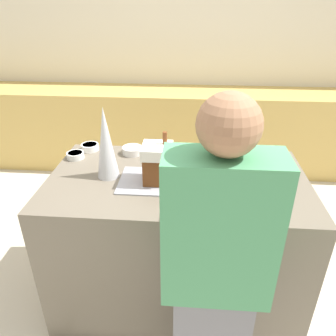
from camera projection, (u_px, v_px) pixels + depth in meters
ground_plane at (176, 291)px, 2.26m from camera, size 12.00×12.00×0.00m
wall_back at (189, 47)px, 3.64m from camera, size 8.00×0.05×2.60m
back_cabinet_block at (186, 130)px, 3.75m from camera, size 6.00×0.60×0.89m
kitchen_island at (176, 240)px, 2.05m from camera, size 1.46×0.82×0.90m
baking_tray at (158, 181)px, 1.80m from camera, size 0.42×0.30×0.01m
gingerbread_house at (157, 162)px, 1.75m from camera, size 0.16×0.16×0.28m
decorative_tree at (106, 143)px, 1.77m from camera, size 0.12×0.12×0.41m
candy_bowl_behind_tray at (75, 155)px, 2.06m from camera, size 0.11×0.11×0.04m
candy_bowl_center_rear at (132, 150)px, 2.11m from camera, size 0.13×0.13×0.05m
candy_bowl_front_corner at (90, 147)px, 2.16m from camera, size 0.11×0.11×0.04m
candy_bowl_far_left at (193, 159)px, 2.01m from camera, size 0.13×0.13×0.04m
candy_bowl_near_tray_right at (159, 154)px, 2.06m from camera, size 0.13×0.13×0.04m
candy_bowl_beside_tree at (280, 154)px, 2.07m from camera, size 0.11×0.11×0.04m
candy_bowl_far_right at (243, 157)px, 2.03m from camera, size 0.11×0.11×0.04m
mug at (229, 202)px, 1.53m from camera, size 0.08×0.08×0.10m
person at (215, 280)px, 1.30m from camera, size 0.41×0.51×1.56m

